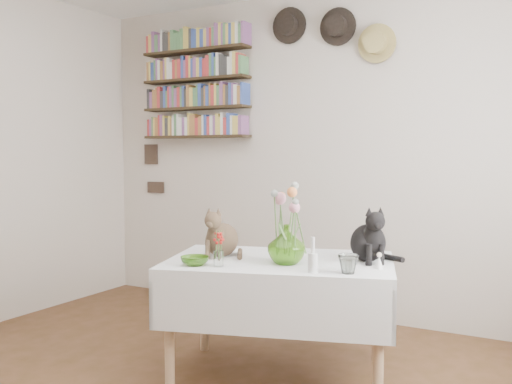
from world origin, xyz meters
The scene contains 14 objects.
room centered at (0.00, 0.00, 1.25)m, with size 4.08×4.58×2.58m.
dining_table centered at (0.29, 0.99, 0.50)m, with size 1.43×1.14×0.67m.
tabby_cat centered at (-0.06, 0.93, 0.81)m, with size 0.20×0.25×0.29m, color brown, non-canonical shape.
black_cat centered at (0.73, 1.19, 0.82)m, with size 0.21×0.27×0.31m, color black, non-canonical shape.
flower_vase centered at (0.38, 0.89, 0.77)m, with size 0.20×0.20×0.21m, color #8ED046.
green_bowl centered at (-0.04, 0.62, 0.69)m, with size 0.15×0.15×0.05m, color #8ED046.
drinking_glass centered at (0.75, 0.82, 0.71)m, with size 0.10×0.10×0.10m, color white.
candlestick centered at (0.59, 0.75, 0.73)m, with size 0.05×0.05×0.18m.
berry_jar centered at (0.09, 0.65, 0.76)m, with size 0.05×0.05×0.21m.
porcelain_figurine centered at (0.85, 1.01, 0.70)m, with size 0.04×0.04×0.09m.
flower_bouquet centered at (0.38, 0.90, 1.01)m, with size 0.17×0.13×0.39m.
bookshelf_unit centered at (-1.10, 2.16, 1.84)m, with size 1.00×0.16×0.91m.
wall_hats centered at (0.12, 2.19, 2.17)m, with size 0.98×0.09×0.48m.
wall_art_plaques centered at (-1.63, 2.23, 1.12)m, with size 0.21×0.02×0.44m.
Camera 1 is at (1.71, -1.85, 1.27)m, focal length 40.00 mm.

